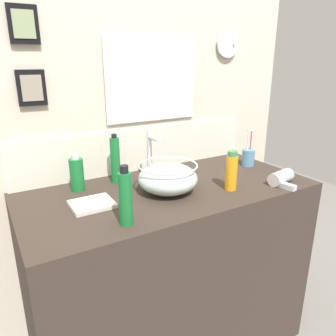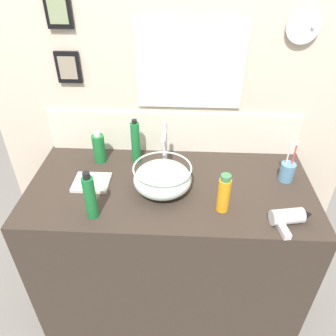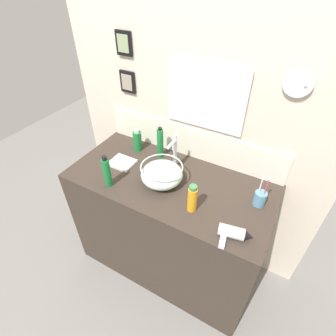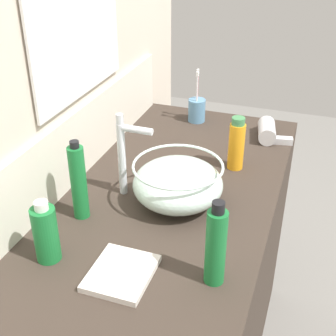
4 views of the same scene
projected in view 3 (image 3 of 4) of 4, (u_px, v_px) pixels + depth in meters
ground_plane at (169, 259)px, 2.28m from camera, size 6.00×6.00×0.00m
vanity_counter at (169, 226)px, 1.99m from camera, size 1.34×0.64×0.92m
back_panel at (195, 121)px, 1.76m from camera, size 1.89×0.09×2.37m
glass_bowl_sink at (162, 174)px, 1.64m from camera, size 0.26×0.26×0.13m
faucet at (174, 150)px, 1.70m from camera, size 0.02×0.11×0.26m
hair_drier at (234, 233)px, 1.34m from camera, size 0.18×0.15×0.06m
toothbrush_cup at (260, 198)px, 1.50m from camera, size 0.07×0.07×0.21m
spray_bottle at (160, 143)px, 1.83m from camera, size 0.04×0.04×0.24m
soap_dispenser at (137, 141)px, 1.92m from camera, size 0.06×0.06×0.17m
shampoo_bottle at (107, 172)px, 1.60m from camera, size 0.05×0.05×0.22m
lotion_bottle at (192, 199)px, 1.45m from camera, size 0.05×0.05×0.18m
hand_towel at (122, 163)px, 1.83m from camera, size 0.17×0.15×0.02m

